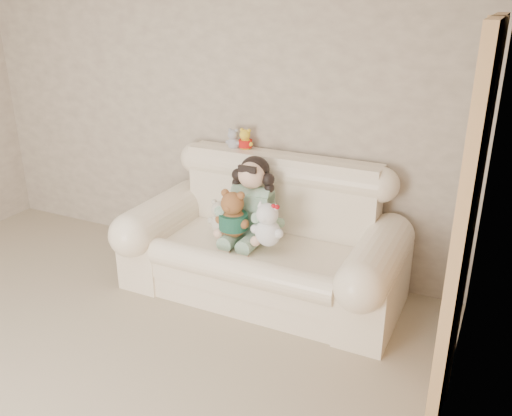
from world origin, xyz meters
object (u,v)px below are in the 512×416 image
(brown_teddy, at_px, (233,210))
(white_cat, at_px, (268,220))
(seated_child, at_px, (252,198))
(sofa, at_px, (262,233))
(cream_teddy, at_px, (220,214))

(brown_teddy, relative_size, white_cat, 1.09)
(brown_teddy, bearing_deg, seated_child, 57.15)
(sofa, xyz_separation_m, white_cat, (0.12, -0.15, 0.18))
(sofa, height_order, cream_teddy, sofa)
(white_cat, bearing_deg, seated_child, 144.02)
(cream_teddy, bearing_deg, white_cat, 6.45)
(seated_child, distance_m, white_cat, 0.33)
(sofa, distance_m, brown_teddy, 0.29)
(seated_child, height_order, brown_teddy, seated_child)
(seated_child, height_order, white_cat, seated_child)
(sofa, xyz_separation_m, seated_child, (-0.12, 0.08, 0.23))
(white_cat, bearing_deg, brown_teddy, -177.17)
(sofa, xyz_separation_m, cream_teddy, (-0.30, -0.10, 0.14))
(sofa, height_order, white_cat, sofa)
(seated_child, relative_size, white_cat, 1.66)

